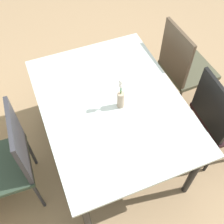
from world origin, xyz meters
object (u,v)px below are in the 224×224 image
chair_far_side (8,159)px  chair_near_left (222,115)px  dining_table (112,108)px  chair_near_right (183,65)px  flower_vase (121,96)px

chair_far_side → chair_near_left: bearing=-95.1°
dining_table → chair_far_side: bearing=94.9°
chair_near_left → chair_near_right: (0.66, 0.00, 0.01)m
dining_table → flower_vase: flower_vase is taller
dining_table → chair_near_right: (0.33, -0.90, -0.14)m
chair_near_left → flower_vase: (0.27, 0.85, 0.34)m
chair_far_side → dining_table: bearing=-82.3°
dining_table → chair_near_right: size_ratio=1.45×
dining_table → flower_vase: bearing=-135.9°
dining_table → chair_far_side: (-0.08, 0.90, -0.13)m
chair_near_left → chair_far_side: chair_far_side is taller
dining_table → chair_far_side: chair_far_side is taller
chair_far_side → flower_vase: size_ratio=3.38×
chair_near_left → dining_table: bearing=-106.9°
dining_table → chair_far_side: 0.91m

